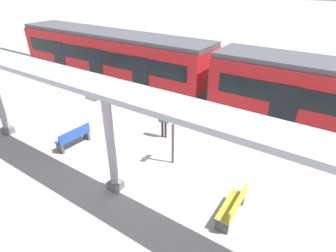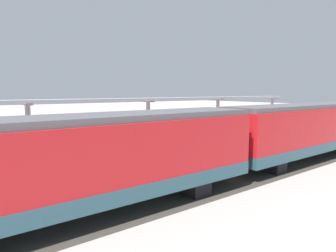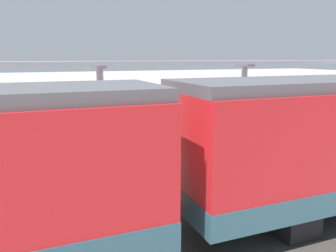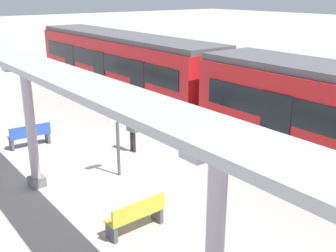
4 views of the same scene
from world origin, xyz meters
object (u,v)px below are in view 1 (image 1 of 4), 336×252
platform_info_sign (173,134)px  passenger_waiting_near_edge (164,118)px  bench_extra_slot (74,137)px  canopy_pillar_third (111,144)px  train_near_carriage (111,58)px  bench_near_end (233,206)px

platform_info_sign → passenger_waiting_near_edge: size_ratio=1.40×
bench_extra_slot → platform_info_sign: platform_info_sign is taller
canopy_pillar_third → train_near_carriage: bearing=-135.8°
passenger_waiting_near_edge → bench_extra_slot: bearing=-45.1°
platform_info_sign → train_near_carriage: bearing=-122.1°
bench_near_end → platform_info_sign: 3.41m
bench_near_end → passenger_waiting_near_edge: passenger_waiting_near_edge is taller
canopy_pillar_third → passenger_waiting_near_edge: 3.92m
platform_info_sign → bench_near_end: bearing=66.4°
train_near_carriage → passenger_waiting_near_edge: bearing=61.4°
bench_extra_slot → passenger_waiting_near_edge: bearing=134.9°
bench_near_end → platform_info_sign: size_ratio=0.69×
bench_extra_slot → platform_info_sign: bearing=107.8°
bench_extra_slot → platform_info_sign: size_ratio=0.69×
canopy_pillar_third → passenger_waiting_near_edge: (-3.78, -0.57, -0.87)m
bench_near_end → platform_info_sign: bearing=-113.6°
train_near_carriage → bench_extra_slot: bearing=31.1°
canopy_pillar_third → bench_extra_slot: size_ratio=2.40×
train_near_carriage → passenger_waiting_near_edge: 7.59m
canopy_pillar_third → bench_extra_slot: (-1.02, -3.34, -1.41)m
canopy_pillar_third → platform_info_sign: canopy_pillar_third is taller
bench_near_end → canopy_pillar_third: bearing=-74.9°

